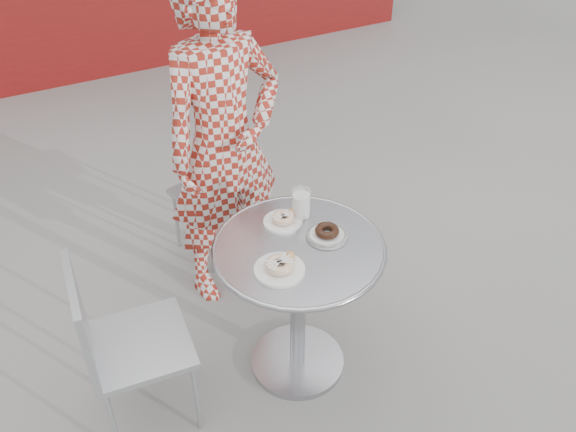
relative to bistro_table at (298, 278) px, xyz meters
name	(u,v)px	position (x,y,z in m)	size (l,w,h in m)	color
ground	(293,359)	(-0.01, 0.03, -0.57)	(60.00, 60.00, 0.00)	gray
bistro_table	(298,278)	(0.00, 0.00, 0.00)	(0.75, 0.75, 0.75)	silver
chair_far	(216,215)	(-0.02, 0.99, -0.33)	(0.47, 0.47, 0.79)	#B1B4B9
chair_left	(142,372)	(-0.73, 0.06, -0.30)	(0.45, 0.45, 0.87)	#B1B4B9
seated_person	(224,145)	(-0.04, 0.71, 0.31)	(0.64, 0.42, 1.75)	maroon
plate_far	(283,219)	(0.02, 0.18, 0.20)	(0.17, 0.17, 0.05)	white
plate_near	(280,267)	(-0.14, -0.10, 0.21)	(0.21, 0.21, 0.06)	white
plate_checker	(327,233)	(0.14, 0.01, 0.20)	(0.18, 0.18, 0.05)	white
milk_cup	(301,204)	(0.11, 0.19, 0.25)	(0.09, 0.09, 0.14)	white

